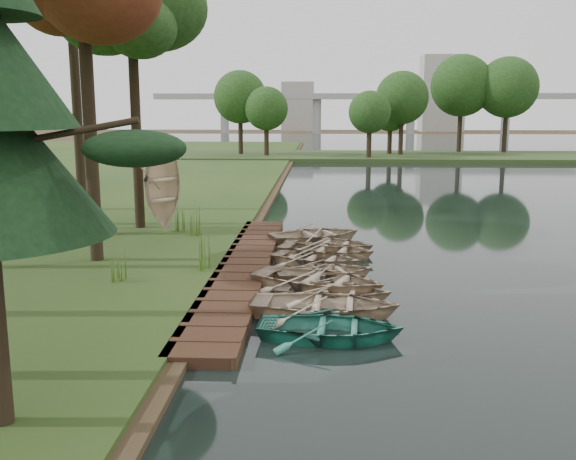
{
  "coord_description": "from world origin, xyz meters",
  "views": [
    {
      "loc": [
        0.85,
        -20.08,
        5.21
      ],
      "look_at": [
        -0.19,
        0.55,
        1.33
      ],
      "focal_mm": 40.0,
      "sensor_mm": 36.0,
      "label": 1
    }
  ],
  "objects_px": {
    "rowboat_0": "(330,325)",
    "rowboat_1": "(325,302)",
    "stored_rowboat": "(163,222)",
    "boardwalk": "(244,268)",
    "rowboat_2": "(334,289)"
  },
  "relations": [
    {
      "from": "boardwalk",
      "to": "rowboat_0",
      "type": "distance_m",
      "value": 6.69
    },
    {
      "from": "rowboat_0",
      "to": "rowboat_2",
      "type": "distance_m",
      "value": 3.06
    },
    {
      "from": "boardwalk",
      "to": "rowboat_2",
      "type": "xyz_separation_m",
      "value": [
        2.85,
        -3.05,
        0.23
      ]
    },
    {
      "from": "rowboat_2",
      "to": "stored_rowboat",
      "type": "bearing_deg",
      "value": 47.11
    },
    {
      "from": "rowboat_0",
      "to": "rowboat_2",
      "type": "relative_size",
      "value": 1.05
    },
    {
      "from": "stored_rowboat",
      "to": "rowboat_2",
      "type": "bearing_deg",
      "value": -106.04
    },
    {
      "from": "boardwalk",
      "to": "rowboat_2",
      "type": "height_order",
      "value": "rowboat_2"
    },
    {
      "from": "boardwalk",
      "to": "rowboat_1",
      "type": "xyz_separation_m",
      "value": [
        2.61,
        -4.54,
        0.29
      ]
    },
    {
      "from": "rowboat_0",
      "to": "rowboat_2",
      "type": "xyz_separation_m",
      "value": [
        0.13,
        3.06,
        -0.02
      ]
    },
    {
      "from": "boardwalk",
      "to": "rowboat_2",
      "type": "relative_size",
      "value": 5.01
    },
    {
      "from": "boardwalk",
      "to": "stored_rowboat",
      "type": "relative_size",
      "value": 4.28
    },
    {
      "from": "rowboat_1",
      "to": "rowboat_0",
      "type": "bearing_deg",
      "value": -171.77
    },
    {
      "from": "stored_rowboat",
      "to": "rowboat_0",
      "type": "bearing_deg",
      "value": -114.65
    },
    {
      "from": "stored_rowboat",
      "to": "rowboat_1",
      "type": "bearing_deg",
      "value": -111.34
    },
    {
      "from": "rowboat_0",
      "to": "rowboat_1",
      "type": "relative_size",
      "value": 0.89
    }
  ]
}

